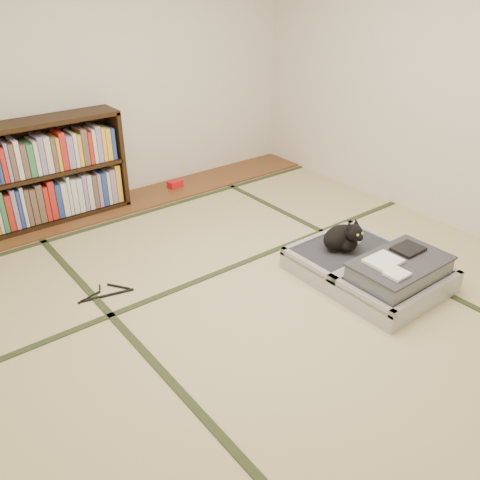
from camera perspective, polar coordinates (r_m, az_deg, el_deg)
floor at (r=3.66m, az=2.75°, el=-5.73°), size 4.50×4.50×0.00m
wood_strip at (r=5.15m, az=-11.80°, el=4.35°), size 4.00×0.50×0.02m
red_item at (r=5.37m, az=-7.29°, el=6.26°), size 0.16×0.11×0.07m
room_shell at (r=3.09m, az=3.39°, el=17.34°), size 4.50×4.50×4.50m
tatami_borders at (r=3.99m, az=-1.84°, el=-2.55°), size 4.00×4.50×0.01m
bookcase at (r=4.80m, az=-20.92°, el=6.97°), size 1.38×0.32×0.92m
suitcase at (r=3.82m, az=14.71°, el=-3.19°), size 0.79×1.05×0.31m
cat at (r=3.89m, az=11.52°, el=0.28°), size 0.35×0.35×0.28m
cable_coil at (r=4.08m, az=12.77°, el=0.01°), size 0.11×0.11×0.03m
hanger at (r=3.74m, az=-14.84°, el=-5.82°), size 0.39×0.21×0.01m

